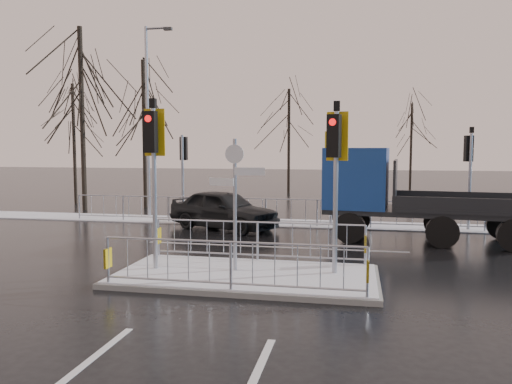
% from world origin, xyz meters
% --- Properties ---
extents(ground, '(120.00, 120.00, 0.00)m').
position_xyz_m(ground, '(0.00, 0.00, 0.00)').
color(ground, black).
rests_on(ground, ground).
extents(snow_verge, '(30.00, 2.00, 0.04)m').
position_xyz_m(snow_verge, '(0.00, 8.60, 0.02)').
color(snow_verge, white).
rests_on(snow_verge, ground).
extents(lane_markings, '(8.00, 11.38, 0.01)m').
position_xyz_m(lane_markings, '(0.00, -0.33, 0.00)').
color(lane_markings, silver).
rests_on(lane_markings, ground).
extents(traffic_island, '(6.00, 3.04, 4.15)m').
position_xyz_m(traffic_island, '(-0.01, 0.01, 0.39)').
color(traffic_island, slate).
rests_on(traffic_island, ground).
extents(far_kerb_fixtures, '(18.00, 0.65, 3.83)m').
position_xyz_m(far_kerb_fixtures, '(0.29, 8.09, 1.02)').
color(far_kerb_fixtures, '#999DA7').
rests_on(far_kerb_fixtures, ground).
extents(car_far_lane, '(4.65, 3.35, 1.47)m').
position_xyz_m(car_far_lane, '(-2.37, 6.80, 0.73)').
color(car_far_lane, black).
rests_on(car_far_lane, ground).
extents(flatbed_truck, '(6.69, 2.98, 3.01)m').
position_xyz_m(flatbed_truck, '(3.39, 5.86, 1.60)').
color(flatbed_truck, black).
rests_on(flatbed_truck, ground).
extents(tree_near_a, '(4.75, 4.75, 8.97)m').
position_xyz_m(tree_near_a, '(-10.50, 11.00, 6.11)').
color(tree_near_a, black).
rests_on(tree_near_a, ground).
extents(tree_near_b, '(4.00, 4.00, 7.55)m').
position_xyz_m(tree_near_b, '(-8.00, 12.50, 5.15)').
color(tree_near_b, black).
rests_on(tree_near_b, ground).
extents(tree_near_c, '(3.50, 3.50, 6.61)m').
position_xyz_m(tree_near_c, '(-12.50, 13.50, 4.50)').
color(tree_near_c, black).
rests_on(tree_near_c, ground).
extents(tree_far_a, '(3.75, 3.75, 7.08)m').
position_xyz_m(tree_far_a, '(-2.00, 22.00, 4.82)').
color(tree_far_a, black).
rests_on(tree_far_a, ground).
extents(tree_far_b, '(3.25, 3.25, 6.14)m').
position_xyz_m(tree_far_b, '(6.00, 24.00, 4.18)').
color(tree_far_b, black).
rests_on(tree_far_b, ground).
extents(street_lamp_left, '(1.25, 0.18, 8.20)m').
position_xyz_m(street_lamp_left, '(-6.43, 9.50, 4.49)').
color(street_lamp_left, '#999DA7').
rests_on(street_lamp_left, ground).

